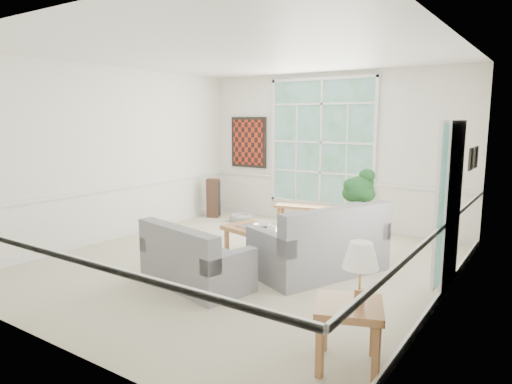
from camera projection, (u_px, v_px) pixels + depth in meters
floor at (243, 264)px, 6.74m from camera, size 5.50×6.00×0.01m
ceiling at (242, 53)px, 6.26m from camera, size 5.50×6.00×0.02m
wall_back at (331, 150)px, 8.96m from camera, size 5.50×0.02×3.00m
wall_front at (46, 189)px, 4.04m from camera, size 5.50×0.02×3.00m
wall_left at (115, 154)px, 8.02m from camera, size 0.02×6.00×3.00m
wall_right at (447, 175)px, 4.99m from camera, size 0.02×6.00×3.00m
window_back at (321, 142)px, 9.01m from camera, size 2.30×0.08×2.40m
entry_door at (451, 207)px, 5.57m from camera, size 0.08×0.90×2.10m
door_sidelight at (440, 207)px, 5.04m from camera, size 0.08×0.26×1.90m
wall_art at (248, 142)px, 9.98m from camera, size 0.90×0.06×1.10m
wall_frame_near at (470, 159)px, 6.43m from camera, size 0.04×0.26×0.32m
wall_frame_far at (475, 157)px, 6.76m from camera, size 0.04×0.26×0.32m
loveseat_right at (319, 238)px, 6.28m from camera, size 1.58×2.02×0.97m
loveseat_front at (196, 254)px, 5.83m from camera, size 1.61×1.06×0.80m
coffee_table at (261, 243)px, 7.00m from camera, size 1.33×0.93×0.45m
pewter_bowl at (262, 226)px, 7.02m from camera, size 0.33×0.33×0.07m
window_bench at (318, 217)px, 8.92m from camera, size 1.78×0.68×0.41m
end_table at (358, 236)px, 7.30m from camera, size 0.52×0.52×0.50m
houseplant at (359, 195)px, 7.13m from camera, size 0.63×0.63×0.86m
side_table at (348, 335)px, 3.89m from camera, size 0.72×0.72×0.57m
table_lamp at (360, 273)px, 3.83m from camera, size 0.43×0.43×0.53m
pet_bed at (241, 218)px, 9.51m from camera, size 0.54×0.54×0.14m
floor_speaker at (213, 198)px, 9.85m from camera, size 0.32×0.29×0.84m
cat at (348, 224)px, 6.68m from camera, size 0.42×0.42×0.16m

